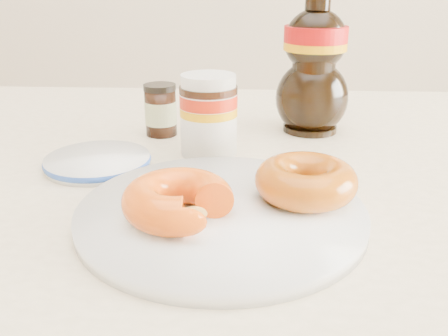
# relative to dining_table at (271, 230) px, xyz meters

# --- Properties ---
(dining_table) EXTENTS (1.40, 0.90, 0.75)m
(dining_table) POSITION_rel_dining_table_xyz_m (0.00, 0.00, 0.00)
(dining_table) COLOR #FDE6C0
(dining_table) RESTS_ON ground
(plate) EXTENTS (0.28, 0.28, 0.01)m
(plate) POSITION_rel_dining_table_xyz_m (-0.06, -0.13, 0.09)
(plate) COLOR white
(plate) RESTS_ON dining_table
(donut_bitten) EXTENTS (0.11, 0.11, 0.04)m
(donut_bitten) POSITION_rel_dining_table_xyz_m (-0.09, -0.16, 0.12)
(donut_bitten) COLOR #EA5B0D
(donut_bitten) RESTS_ON plate
(donut_whole) EXTENTS (0.10, 0.10, 0.04)m
(donut_whole) POSITION_rel_dining_table_xyz_m (0.03, -0.11, 0.12)
(donut_whole) COLOR #A8470A
(donut_whole) RESTS_ON plate
(nutella_jar) EXTENTS (0.08, 0.08, 0.11)m
(nutella_jar) POSITION_rel_dining_table_xyz_m (-0.08, 0.06, 0.14)
(nutella_jar) COLOR white
(nutella_jar) RESTS_ON dining_table
(syrup_bottle) EXTENTS (0.12, 0.11, 0.21)m
(syrup_bottle) POSITION_rel_dining_table_xyz_m (0.06, 0.17, 0.19)
(syrup_bottle) COLOR black
(syrup_bottle) RESTS_ON dining_table
(dark_jar) EXTENTS (0.05, 0.05, 0.08)m
(dark_jar) POSITION_rel_dining_table_xyz_m (-0.16, 0.14, 0.12)
(dark_jar) COLOR black
(dark_jar) RESTS_ON dining_table
(blue_rim_saucer) EXTENTS (0.13, 0.13, 0.01)m
(blue_rim_saucer) POSITION_rel_dining_table_xyz_m (-0.22, 0.00, 0.09)
(blue_rim_saucer) COLOR white
(blue_rim_saucer) RESTS_ON dining_table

